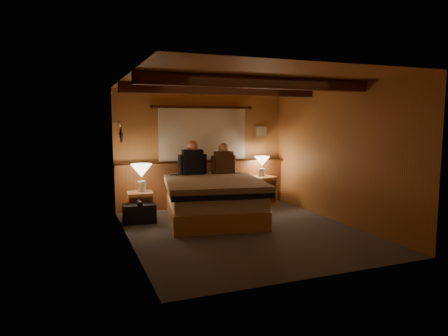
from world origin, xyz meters
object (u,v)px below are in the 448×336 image
nightstand_left (140,205)px  lamp_left (141,172)px  lamp_right (262,162)px  person_left (192,160)px  person_right (223,161)px  bed (213,198)px  nightstand_right (260,191)px  duffel_bag (139,213)px

nightstand_left → lamp_left: bearing=54.6°
lamp_left → lamp_right: (2.57, 0.25, 0.06)m
lamp_right → person_left: bearing=-177.8°
lamp_left → person_right: person_right is taller
bed → lamp_left: bearing=164.3°
bed → person_right: (0.48, 0.70, 0.60)m
lamp_left → lamp_right: bearing=5.6°
nightstand_right → duffel_bag: nightstand_right is taller
nightstand_left → duffel_bag: bearing=-98.6°
lamp_left → person_right: 1.67m
bed → person_right: bearing=65.9°
bed → lamp_right: lamp_right is taller
lamp_right → person_left: 1.55m
lamp_left → bed: bearing=-25.7°
person_left → duffel_bag: bearing=-150.2°
lamp_left → person_right: (1.66, 0.14, 0.13)m
lamp_right → bed: bearing=-149.5°
nightstand_left → person_right: 1.86m
lamp_left → person_left: person_left is taller
nightstand_left → lamp_left: 0.60m
bed → lamp_left: (-1.18, 0.57, 0.46)m
nightstand_right → lamp_right: (0.05, 0.01, 0.60)m
nightstand_left → nightstand_right: (2.57, 0.30, 0.06)m
nightstand_left → lamp_right: lamp_right is taller
nightstand_right → person_right: bearing=177.3°
nightstand_right → person_right: 1.11m
nightstand_right → lamp_right: bearing=2.4°
bed → person_left: bearing=111.2°
lamp_right → duffel_bag: size_ratio=0.75×
nightstand_right → bed: bearing=-158.8°
person_left → lamp_right: bearing=5.9°
person_left → duffel_bag: person_left is taller
nightstand_right → lamp_left: size_ratio=1.25×
lamp_right → person_right: (-0.92, -0.12, 0.07)m
duffel_bag → person_left: bearing=28.5°
bed → lamp_left: 1.39m
nightstand_left → duffel_bag: (-0.07, -0.31, -0.07)m
bed → nightstand_right: size_ratio=3.80×
lamp_right → person_left: person_left is taller
person_left → person_right: size_ratio=1.10×
person_right → duffel_bag: bearing=-161.7°
nightstand_left → person_left: size_ratio=0.70×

